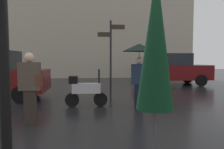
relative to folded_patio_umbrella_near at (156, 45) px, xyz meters
name	(u,v)px	position (x,y,z in m)	size (l,w,h in m)	color
folded_patio_umbrella_near	(156,45)	(0.00, 0.00, 0.00)	(0.42, 0.42, 2.56)	black
pedestrian_with_umbrella	(139,56)	(0.83, 4.51, -0.07)	(1.09, 1.09, 2.05)	black
pedestrian_with_bag	(30,84)	(-2.12, 3.07, -0.75)	(0.53, 0.24, 1.72)	#2A241E
parked_scooter	(85,90)	(-0.87, 4.96, -1.17)	(1.39, 0.32, 1.23)	black
parked_car_left	(170,69)	(4.13, 10.70, -0.76)	(4.51, 2.02, 1.89)	#590C0F
street_signpost	(111,51)	(0.13, 6.51, 0.14)	(1.08, 0.08, 3.08)	black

